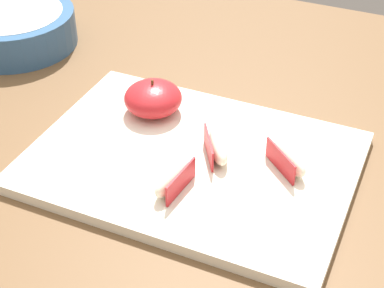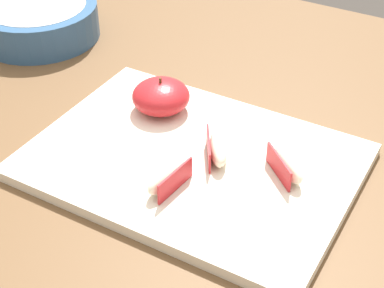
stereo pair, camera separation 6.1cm
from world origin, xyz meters
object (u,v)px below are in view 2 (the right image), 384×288
at_px(apple_wedge_front, 217,148).
at_px(apple_wedge_middle, 168,177).
at_px(apple_half_skin_up, 161,96).
at_px(cutting_board, 192,161).
at_px(apple_wedge_near_knife, 287,165).
at_px(ceramic_fruit_bowl, 38,20).

distance_m(apple_wedge_front, apple_wedge_middle, 0.08).
xyz_separation_m(apple_half_skin_up, apple_wedge_middle, (0.09, -0.13, -0.01)).
height_order(apple_wedge_front, apple_wedge_middle, same).
relative_size(apple_half_skin_up, apple_wedge_middle, 1.15).
height_order(cutting_board, apple_wedge_near_knife, apple_wedge_near_knife).
bearing_deg(apple_wedge_near_knife, ceramic_fruit_bowl, 163.76).
height_order(cutting_board, apple_wedge_front, apple_wedge_front).
xyz_separation_m(apple_wedge_front, ceramic_fruit_bowl, (-0.44, 0.17, 0.00)).
xyz_separation_m(cutting_board, apple_half_skin_up, (-0.09, 0.07, 0.03)).
bearing_deg(apple_wedge_front, apple_half_skin_up, 154.35).
relative_size(cutting_board, apple_wedge_middle, 5.75).
height_order(apple_half_skin_up, apple_wedge_middle, apple_half_skin_up).
relative_size(apple_wedge_front, apple_wedge_middle, 1.00).
distance_m(apple_wedge_near_knife, ceramic_fruit_bowl, 0.54).
xyz_separation_m(apple_wedge_near_knife, apple_wedge_front, (-0.09, -0.01, 0.00)).
bearing_deg(apple_half_skin_up, apple_wedge_middle, -55.23).
bearing_deg(apple_wedge_front, apple_wedge_middle, -107.60).
relative_size(apple_half_skin_up, ceramic_fruit_bowl, 0.39).
height_order(cutting_board, ceramic_fruit_bowl, ceramic_fruit_bowl).
distance_m(cutting_board, apple_wedge_near_knife, 0.12).
relative_size(apple_wedge_front, ceramic_fruit_bowl, 0.34).
height_order(cutting_board, apple_half_skin_up, apple_half_skin_up).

